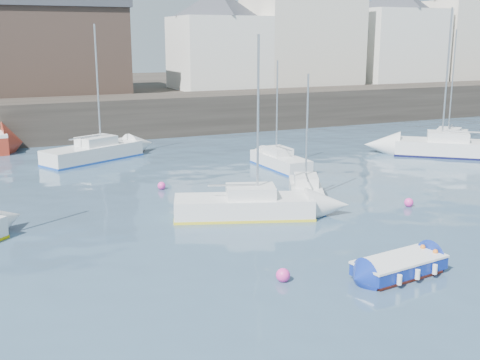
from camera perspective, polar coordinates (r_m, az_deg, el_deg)
name	(u,v)px	position (r m, az deg, el deg)	size (l,w,h in m)	color
water	(429,334)	(16.79, 17.46, -13.79)	(220.00, 220.00, 0.00)	#2D4760
quay_wall	(118,117)	(47.48, -11.46, 5.89)	(90.00, 5.00, 3.00)	#28231E
land_strip	(79,97)	(65.07, -15.02, 7.59)	(90.00, 32.00, 2.80)	#28231E
bldg_east_a	(302,23)	(61.02, 5.86, 14.58)	(13.36, 13.36, 11.80)	beige
bldg_east_b	(395,33)	(66.75, 14.51, 13.32)	(11.88, 11.88, 9.95)	white
bldg_east_c	(462,29)	(72.66, 20.26, 13.31)	(11.14, 11.14, 10.95)	beige
bldg_east_d	(218,38)	(56.61, -2.07, 13.28)	(11.14, 11.14, 8.95)	white
warehouse	(22,48)	(54.14, -19.99, 11.70)	(16.40, 10.40, 7.60)	#3D2D26
blue_dinghy	(399,266)	(20.16, 14.87, -7.89)	(3.30, 1.88, 0.60)	maroon
sailboat_b	(245,206)	(25.61, 0.43, -2.46)	(6.21, 3.78, 7.61)	white
sailboat_c	(306,193)	(28.06, 6.27, -1.22)	(3.27, 4.64, 5.89)	white
sailboat_d	(452,147)	(41.09, 19.48, 2.93)	(7.09, 6.42, 9.28)	white
sailboat_f	(280,161)	(35.25, 3.81, 1.83)	(1.72, 4.83, 6.20)	white
sailboat_g	(449,139)	(44.96, 19.16, 3.66)	(6.11, 5.63, 7.99)	white
sailboat_h	(93,152)	(38.41, -13.74, 2.59)	(6.66, 4.69, 8.26)	white
buoy_near	(283,281)	(19.26, 4.09, -9.55)	(0.45, 0.45, 0.45)	#FA39A8
buoy_mid	(409,206)	(28.37, 15.69, -2.43)	(0.41, 0.41, 0.41)	#FA39A8
buoy_far	(162,189)	(30.62, -7.44, -0.88)	(0.41, 0.41, 0.41)	#FA39A8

